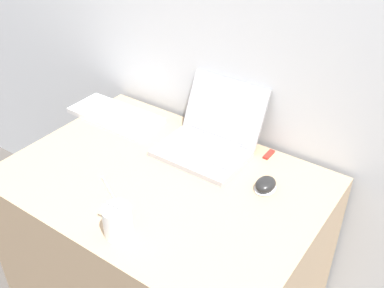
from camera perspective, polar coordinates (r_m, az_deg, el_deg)
The scene contains 7 objects.
wall_back at distance 1.58m, azimuth 5.10°, elevation 17.37°, with size 7.00×0.04×2.50m.
desk at distance 1.77m, azimuth -3.34°, elevation -14.16°, with size 1.05×0.73×0.77m.
laptop at distance 1.62m, azimuth 2.29°, elevation 0.97°, with size 0.31×0.31×0.23m.
drink_cup at distance 1.29m, azimuth -9.42°, elevation -9.60°, with size 0.08×0.08×0.23m.
computer_mouse at distance 1.47m, azimuth 9.32°, elevation -5.13°, with size 0.07×0.09×0.04m.
external_keyboard at distance 1.85m, azimuth -9.70°, elevation 3.58°, with size 0.39×0.17×0.02m.
usb_stick at distance 1.63m, azimuth 9.73°, elevation -1.31°, with size 0.02×0.06×0.01m.
Camera 1 is at (0.76, -0.54, 1.70)m, focal length 42.00 mm.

